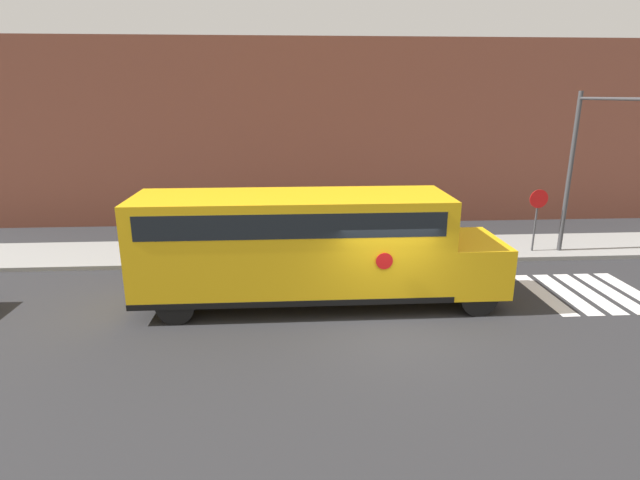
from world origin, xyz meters
TOP-DOWN VIEW (x-y plane):
  - ground_plane at (0.00, 0.00)m, footprint 60.00×60.00m
  - sidewalk_strip at (0.00, 6.50)m, footprint 44.00×3.00m
  - building_backdrop at (0.00, 13.00)m, footprint 32.00×4.00m
  - crosswalk_stripes at (6.45, 2.00)m, footprint 3.30×3.20m
  - school_bus at (-2.10, 1.77)m, footprint 10.14×2.57m
  - stop_sign at (6.52, 5.76)m, footprint 0.68×0.10m
  - traffic_light at (7.57, 4.55)m, footprint 0.28×3.94m

SIDE VIEW (x-z plane):
  - ground_plane at x=0.00m, z-range 0.00..0.00m
  - crosswalk_stripes at x=6.45m, z-range 0.00..0.01m
  - sidewalk_strip at x=0.00m, z-range 0.00..0.15m
  - stop_sign at x=6.52m, z-range 0.39..2.87m
  - school_bus at x=-2.10m, z-range 0.23..3.39m
  - traffic_light at x=7.57m, z-range 0.98..6.87m
  - building_backdrop at x=0.00m, z-range 0.00..8.15m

